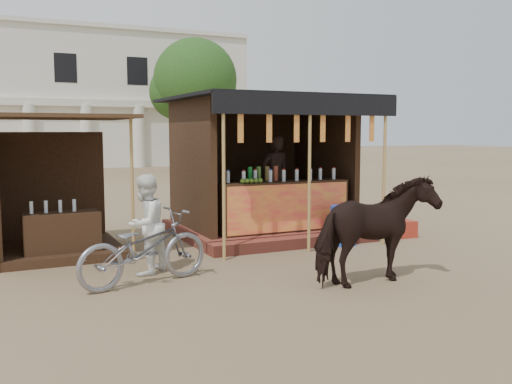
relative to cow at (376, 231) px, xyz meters
The scene contains 11 objects.
ground 1.26m from the cow, 136.55° to the left, with size 120.00×120.00×0.00m, color #846B4C.
main_stall 4.08m from the cow, 85.97° to the left, with size 3.60×3.61×2.78m.
secondary_stall 5.55m from the cow, 134.78° to the left, with size 2.40×2.40×2.38m.
cow is the anchor object (origin of this frame).
motorbike 3.20m from the cow, 154.83° to the left, with size 0.68×1.94×1.02m, color gray.
bystander 3.33m from the cow, 144.42° to the left, with size 0.72×0.56×1.49m, color white.
blue_barrel 2.79m from the cow, 65.32° to the left, with size 0.48×0.48×0.74m, color blue.
red_crate 3.89m from the cow, 44.66° to the left, with size 0.36×0.43×0.33m, color maroon.
cooler 3.73m from the cow, 53.67° to the left, with size 0.67×0.49×0.46m.
background_building 30.93m from the cow, 95.11° to the left, with size 26.00×7.45×8.18m.
tree 23.72m from the cow, 77.48° to the left, with size 4.50×4.40×7.00m.
Camera 1 is at (-4.01, -6.99, 2.11)m, focal length 40.00 mm.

